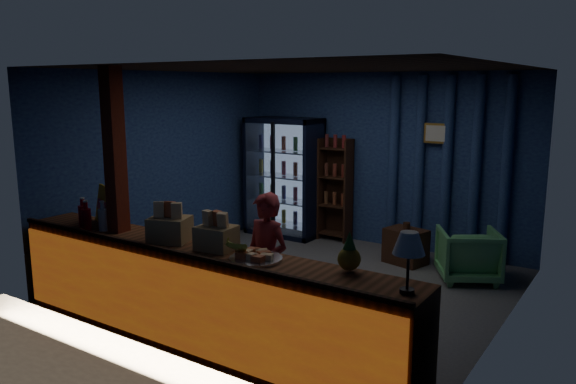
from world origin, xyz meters
name	(u,v)px	position (x,y,z in m)	size (l,w,h in m)	color
ground	(305,285)	(0.00, 0.00, 0.00)	(4.60, 4.60, 0.00)	#515154
room_walls	(305,158)	(0.00, 0.00, 1.57)	(4.60, 4.60, 4.60)	navy
counter	(197,297)	(0.00, -1.91, 0.48)	(4.40, 0.57, 0.99)	brown
support_post	(117,197)	(-1.05, -1.90, 1.30)	(0.16, 0.16, 2.60)	maroon
beverage_cooler	(286,177)	(-1.55, 1.92, 0.93)	(1.20, 0.62, 1.90)	black
bottle_shelf	(336,190)	(-0.70, 2.06, 0.79)	(0.50, 0.28, 1.60)	#3E1E13
curtain_folds	(447,166)	(1.00, 2.14, 1.30)	(1.74, 0.14, 2.50)	navy
framed_picture	(437,133)	(0.85, 2.10, 1.75)	(0.36, 0.04, 0.28)	gold
shopkeeper	(266,264)	(0.37, -1.32, 0.70)	(0.51, 0.34, 1.40)	maroon
green_chair	(468,255)	(1.60, 1.29, 0.33)	(0.70, 0.72, 0.66)	#52A55E
side_table	(406,246)	(0.70, 1.50, 0.24)	(0.61, 0.50, 0.58)	#3E1E13
yellow_sign	(105,206)	(-1.39, -1.79, 1.15)	(0.50, 0.29, 0.40)	orange
soda_bottles	(91,217)	(-1.36, -2.00, 1.08)	(0.42, 0.18, 0.31)	#B30B1A
snack_box_left	(170,227)	(-0.35, -1.88, 1.09)	(0.44, 0.40, 0.38)	#AC8053
snack_box_centre	(216,236)	(0.20, -1.84, 1.07)	(0.36, 0.31, 0.35)	#AC8053
pastry_tray	(256,257)	(0.69, -1.90, 0.98)	(0.46, 0.46, 0.08)	silver
banana_bunches	(232,244)	(0.41, -1.88, 1.04)	(0.53, 0.31, 0.18)	gold
table_lamp	(409,246)	(2.05, -1.93, 1.31)	(0.23, 0.23, 0.45)	black
pineapple	(349,255)	(1.48, -1.73, 1.08)	(0.19, 0.19, 0.32)	olive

